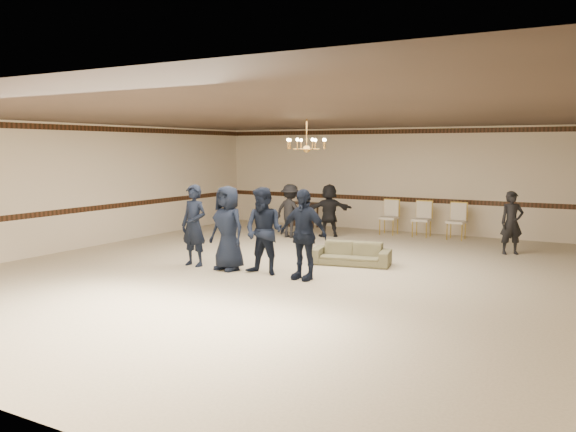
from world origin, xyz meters
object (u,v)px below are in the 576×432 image
Objects in this scene: chandelier at (307,134)px; banquet_chair_left at (389,217)px; boy_a at (194,225)px; boy_b at (228,228)px; adult_left at (290,211)px; adult_mid at (329,210)px; boy_c at (264,231)px; adult_right at (512,223)px; banquet_chair_mid at (422,219)px; banquet_chair_right at (456,222)px; settee at (351,253)px; boy_d at (303,234)px; console_table at (303,215)px.

banquet_chair_left is at bearing 89.35° from chandelier.
boy_a is 1.00× the size of boy_b.
boy_a is 4.62m from adult_left.
boy_a is at bearing -145.52° from chandelier.
adult_left is 1.14m from adult_mid.
chandelier is 2.44m from boy_c.
boy_b is 1.16× the size of adult_right.
adult_mid is (0.90, 0.70, 0.00)m from adult_left.
banquet_chair_left is 1.00m from banquet_chair_mid.
adult_right is 2.41m from banquet_chair_right.
banquet_chair_mid is (1.06, 5.18, -2.36)m from chandelier.
adult_left is at bearing -150.81° from banquet_chair_right.
settee is at bearing 144.39° from adult_left.
adult_mid is (0.72, 5.32, -0.12)m from boy_a.
boy_a is 1.00× the size of boy_d.
adult_mid is at bearing 102.14° from boy_b.
console_table is at bearing 177.69° from banquet_chair_mid.
boy_b is 0.90m from boy_c.
adult_mid is (-2.23, 3.52, 0.52)m from settee.
adult_left is 1.50× the size of banquet_chair_left.
boy_c reaches higher than banquet_chair_mid.
boy_a is 1.74× the size of banquet_chair_right.
boy_d is (2.70, 0.00, 0.00)m from boy_a.
chandelier is 0.92× the size of banquet_chair_left.
boy_c reaches higher than banquet_chair_left.
console_table is (-1.62, 1.46, -0.36)m from adult_mid.
adult_mid is at bearing 85.99° from boy_a.
boy_a and boy_b have the same top height.
settee is at bearing -164.90° from adult_right.
boy_a reaches higher than adult_right.
adult_left is at bearing 126.75° from settee.
chandelier reaches higher than settee.
settee is 4.86m from banquet_chair_left.
adult_left is (-2.22, 3.22, -2.10)m from chandelier.
console_table is (-0.90, 6.78, -0.49)m from boy_a.
banquet_chair_mid is at bearing -6.88° from console_table.
chandelier reaches higher than boy_b.
boy_d is 1.74× the size of banquet_chair_left.
adult_right is at bearing 137.79° from adult_mid.
boy_c is 6.35m from adult_right.
console_table is (-3.00, 0.20, -0.10)m from banquet_chair_left.
adult_mid is (-1.08, 5.32, -0.12)m from boy_c.
adult_mid is at bearing 102.41° from boy_c.
boy_a is 7.62m from adult_right.
boy_a is at bearing -86.43° from console_table.
boy_b is 7.03m from console_table.
boy_a is at bearing -106.68° from banquet_chair_left.
banquet_chair_mid is 1.06× the size of console_table.
banquet_chair_mid is at bearing 68.48° from boy_a.
boy_c reaches higher than adult_left.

